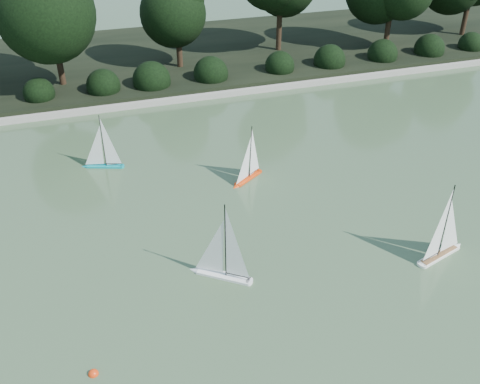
{
  "coord_description": "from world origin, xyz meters",
  "views": [
    {
      "loc": [
        -2.77,
        -6.63,
        6.54
      ],
      "look_at": [
        0.16,
        2.2,
        0.7
      ],
      "focal_mm": 40.0,
      "sensor_mm": 36.0,
      "label": 1
    }
  ],
  "objects_px": {
    "sailboat_white_a": "(218,264)",
    "sailboat_orange": "(246,172)",
    "sailboat_white_b": "(444,244)",
    "race_buoy": "(93,374)",
    "sailboat_teal": "(100,159)"
  },
  "relations": [
    {
      "from": "sailboat_white_a",
      "to": "sailboat_orange",
      "type": "relative_size",
      "value": 1.16
    },
    {
      "from": "sailboat_white_b",
      "to": "sailboat_orange",
      "type": "bearing_deg",
      "value": 124.78
    },
    {
      "from": "sailboat_white_a",
      "to": "race_buoy",
      "type": "relative_size",
      "value": 11.0
    },
    {
      "from": "sailboat_orange",
      "to": "sailboat_teal",
      "type": "distance_m",
      "value": 3.66
    },
    {
      "from": "sailboat_orange",
      "to": "sailboat_white_a",
      "type": "bearing_deg",
      "value": -117.3
    },
    {
      "from": "sailboat_teal",
      "to": "race_buoy",
      "type": "height_order",
      "value": "sailboat_teal"
    },
    {
      "from": "sailboat_white_b",
      "to": "race_buoy",
      "type": "distance_m",
      "value": 6.74
    },
    {
      "from": "sailboat_orange",
      "to": "race_buoy",
      "type": "xyz_separation_m",
      "value": [
        -4.0,
        -4.63,
        -0.23
      ]
    },
    {
      "from": "race_buoy",
      "to": "sailboat_white_a",
      "type": "bearing_deg",
      "value": 32.53
    },
    {
      "from": "sailboat_white_a",
      "to": "sailboat_white_b",
      "type": "height_order",
      "value": "sailboat_white_b"
    },
    {
      "from": "sailboat_white_a",
      "to": "sailboat_white_b",
      "type": "bearing_deg",
      "value": -10.21
    },
    {
      "from": "sailboat_white_b",
      "to": "sailboat_teal",
      "type": "distance_m",
      "value": 8.15
    },
    {
      "from": "sailboat_teal",
      "to": "race_buoy",
      "type": "xyz_separation_m",
      "value": [
        -0.79,
        -6.38,
        -0.23
      ]
    },
    {
      "from": "sailboat_teal",
      "to": "race_buoy",
      "type": "relative_size",
      "value": 9.55
    },
    {
      "from": "sailboat_white_a",
      "to": "sailboat_teal",
      "type": "distance_m",
      "value": 5.11
    }
  ]
}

